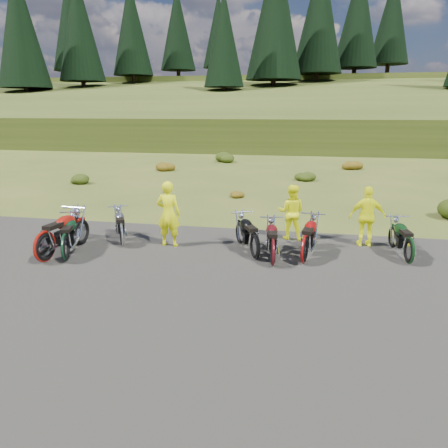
% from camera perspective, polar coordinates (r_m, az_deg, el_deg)
% --- Properties ---
extents(ground, '(300.00, 300.00, 0.00)m').
position_cam_1_polar(ground, '(10.63, -4.87, -6.23)').
color(ground, '#3C4A18').
rests_on(ground, ground).
extents(gravel_pad, '(20.00, 12.00, 0.04)m').
position_cam_1_polar(gravel_pad, '(8.88, -8.47, -10.75)').
color(gravel_pad, black).
rests_on(gravel_pad, ground).
extents(hill_slope, '(300.00, 45.97, 9.37)m').
position_cam_1_polar(hill_slope, '(59.71, 8.66, 11.01)').
color(hill_slope, '#324115').
rests_on(hill_slope, ground).
extents(hill_plateau, '(300.00, 90.00, 9.17)m').
position_cam_1_polar(hill_plateau, '(119.61, 10.11, 12.79)').
color(hill_plateau, '#324115').
rests_on(hill_plateau, ground).
extents(conifer_14, '(5.28, 5.28, 14.00)m').
position_cam_1_polar(conifer_14, '(96.85, -24.41, 21.16)').
color(conifer_14, black).
rests_on(conifer_14, ground).
extents(conifer_15, '(7.92, 7.92, 20.00)m').
position_cam_1_polar(conifer_15, '(99.33, -19.41, 23.54)').
color(conifer_15, black).
rests_on(conifer_15, ground).
extents(conifer_16, '(7.48, 7.48, 19.00)m').
position_cam_1_polar(conifer_16, '(74.44, -25.14, 22.40)').
color(conifer_16, black).
rests_on(conifer_16, ground).
extents(conifer_17, '(7.04, 7.04, 18.00)m').
position_cam_1_polar(conifer_17, '(76.51, -18.40, 23.28)').
color(conifer_17, black).
rests_on(conifer_17, ground).
extents(conifer_18, '(6.60, 6.60, 17.00)m').
position_cam_1_polar(conifer_18, '(79.45, -12.02, 23.85)').
color(conifer_18, black).
rests_on(conifer_18, ground).
extents(conifer_19, '(6.16, 6.16, 16.00)m').
position_cam_1_polar(conifer_19, '(83.16, -6.12, 24.13)').
color(conifer_19, black).
rests_on(conifer_19, ground).
extents(conifer_20, '(5.72, 5.72, 15.00)m').
position_cam_1_polar(conifer_20, '(87.47, -0.74, 23.94)').
color(conifer_20, black).
rests_on(conifer_20, ground).
extents(conifer_21, '(5.28, 5.28, 14.00)m').
position_cam_1_polar(conifer_21, '(61.30, -0.01, 23.04)').
color(conifer_21, black).
rests_on(conifer_21, ground).
extents(conifer_22, '(7.92, 7.92, 20.00)m').
position_cam_1_polar(conifer_22, '(67.04, 6.71, 25.89)').
color(conifer_22, black).
rests_on(conifer_22, ground).
extents(conifer_23, '(7.48, 7.48, 19.00)m').
position_cam_1_polar(conifer_23, '(72.81, 12.37, 25.33)').
color(conifer_23, black).
rests_on(conifer_23, ground).
extents(conifer_24, '(7.04, 7.04, 18.00)m').
position_cam_1_polar(conifer_24, '(79.08, 17.12, 24.69)').
color(conifer_24, black).
rests_on(conifer_24, ground).
extents(conifer_25, '(6.60, 6.60, 17.00)m').
position_cam_1_polar(conifer_25, '(85.70, 21.10, 23.90)').
color(conifer_25, black).
rests_on(conifer_25, ground).
extents(shrub_1, '(1.03, 1.03, 0.61)m').
position_cam_1_polar(shrub_1, '(24.23, -18.44, 5.76)').
color(shrub_1, '#1E330C').
rests_on(shrub_1, ground).
extents(shrub_2, '(1.30, 1.30, 0.77)m').
position_cam_1_polar(shrub_2, '(27.84, -7.82, 7.63)').
color(shrub_2, brown).
rests_on(shrub_2, ground).
extents(shrub_3, '(1.56, 1.56, 0.92)m').
position_cam_1_polar(shrub_3, '(32.18, 0.22, 8.86)').
color(shrub_3, '#1E330C').
rests_on(shrub_3, ground).
extents(shrub_4, '(0.77, 0.77, 0.45)m').
position_cam_1_polar(shrub_4, '(19.32, 1.48, 4.14)').
color(shrub_4, brown).
rests_on(shrub_4, ground).
extents(shrub_5, '(1.03, 1.03, 0.61)m').
position_cam_1_polar(shrub_5, '(24.27, 10.44, 6.29)').
color(shrub_5, '#1E330C').
rests_on(shrub_5, ground).
extents(shrub_6, '(1.30, 1.30, 0.77)m').
position_cam_1_polar(shrub_6, '(29.63, 16.31, 7.60)').
color(shrub_6, brown).
rests_on(shrub_6, ground).
extents(motorcycle_0, '(1.33, 2.05, 1.02)m').
position_cam_1_polar(motorcycle_0, '(12.71, -19.24, -3.47)').
color(motorcycle_0, black).
rests_on(motorcycle_0, ground).
extents(motorcycle_1, '(1.01, 2.35, 1.19)m').
position_cam_1_polar(motorcycle_1, '(12.08, -22.18, -4.69)').
color(motorcycle_1, maroon).
rests_on(motorcycle_1, ground).
extents(motorcycle_2, '(1.29, 2.13, 1.06)m').
position_cam_1_polar(motorcycle_2, '(11.97, -19.87, -4.65)').
color(motorcycle_2, black).
rests_on(motorcycle_2, ground).
extents(motorcycle_3, '(1.43, 1.94, 0.98)m').
position_cam_1_polar(motorcycle_3, '(12.76, -13.11, -2.94)').
color(motorcycle_3, '#98989C').
rests_on(motorcycle_3, ground).
extents(motorcycle_4, '(0.90, 2.00, 1.01)m').
position_cam_1_polar(motorcycle_4, '(11.01, 6.34, -5.52)').
color(motorcycle_4, '#470B11').
rests_on(motorcycle_4, ground).
extents(motorcycle_5, '(1.46, 2.06, 1.04)m').
position_cam_1_polar(motorcycle_5, '(11.43, 4.03, -4.67)').
color(motorcycle_5, black).
rests_on(motorcycle_5, ground).
extents(motorcycle_6, '(0.99, 2.12, 1.07)m').
position_cam_1_polar(motorcycle_6, '(11.29, 10.38, -5.15)').
color(motorcycle_6, maroon).
rests_on(motorcycle_6, ground).
extents(motorcycle_7, '(0.90, 1.98, 1.00)m').
position_cam_1_polar(motorcycle_7, '(12.01, 22.86, -4.87)').
color(motorcycle_7, black).
rests_on(motorcycle_7, ground).
extents(person_middle, '(0.69, 0.47, 1.86)m').
position_cam_1_polar(person_middle, '(12.33, -7.26, 1.20)').
color(person_middle, '#D9DF0B').
rests_on(person_middle, ground).
extents(person_right_a, '(0.84, 0.68, 1.63)m').
position_cam_1_polar(person_right_a, '(13.09, 8.77, 1.43)').
color(person_right_a, '#D9DF0B').
rests_on(person_right_a, ground).
extents(person_right_b, '(1.04, 0.52, 1.71)m').
position_cam_1_polar(person_right_b, '(12.88, 18.19, 0.81)').
color(person_right_b, '#D9DF0B').
rests_on(person_right_b, ground).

